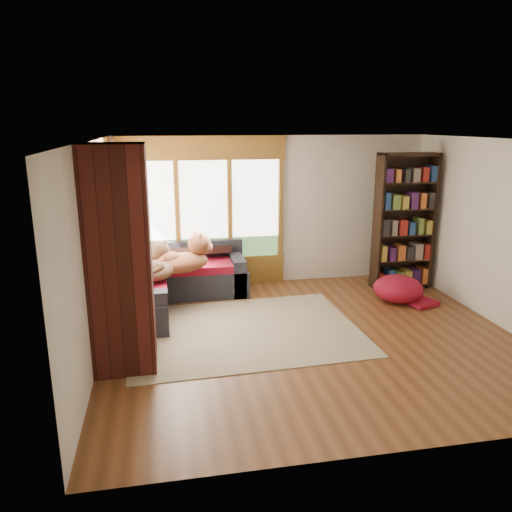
{
  "coord_description": "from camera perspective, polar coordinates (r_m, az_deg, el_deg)",
  "views": [
    {
      "loc": [
        -1.89,
        -6.0,
        2.82
      ],
      "look_at": [
        -0.6,
        0.82,
        0.95
      ],
      "focal_mm": 35.0,
      "sensor_mm": 36.0,
      "label": 1
    }
  ],
  "objects": [
    {
      "name": "floor",
      "position": [
        6.89,
        6.29,
        -9.16
      ],
      "size": [
        5.5,
        5.5,
        0.0
      ],
      "primitive_type": "plane",
      "color": "#593118",
      "rests_on": "ground"
    },
    {
      "name": "ceiling",
      "position": [
        6.29,
        6.98,
        12.99
      ],
      "size": [
        5.5,
        5.5,
        0.0
      ],
      "primitive_type": "plane",
      "color": "white"
    },
    {
      "name": "wall_back",
      "position": [
        8.83,
        1.83,
        5.18
      ],
      "size": [
        5.5,
        0.04,
        2.6
      ],
      "primitive_type": "cube",
      "color": "silver",
      "rests_on": "ground"
    },
    {
      "name": "wall_front",
      "position": [
        4.25,
        16.63,
        -6.48
      ],
      "size": [
        5.5,
        0.04,
        2.6
      ],
      "primitive_type": "cube",
      "color": "silver",
      "rests_on": "ground"
    },
    {
      "name": "wall_left",
      "position": [
        6.24,
        -18.27,
        0.24
      ],
      "size": [
        0.04,
        5.0,
        2.6
      ],
      "primitive_type": "cube",
      "color": "silver",
      "rests_on": "ground"
    },
    {
      "name": "wall_right",
      "position": [
        7.73,
        26.49,
        2.16
      ],
      "size": [
        0.04,
        5.0,
        2.6
      ],
      "primitive_type": "cube",
      "color": "silver",
      "rests_on": "ground"
    },
    {
      "name": "windows_back",
      "position": [
        8.62,
        -5.97,
        5.19
      ],
      "size": [
        2.82,
        0.1,
        1.9
      ],
      "color": "olive",
      "rests_on": "wall_back"
    },
    {
      "name": "windows_left",
      "position": [
        7.39,
        -16.94,
        2.96
      ],
      "size": [
        0.1,
        2.62,
        1.9
      ],
      "color": "olive",
      "rests_on": "wall_left"
    },
    {
      "name": "roller_blind",
      "position": [
        8.14,
        -16.37,
        6.93
      ],
      "size": [
        0.03,
        0.72,
        0.9
      ],
      "primitive_type": "cube",
      "color": "gray",
      "rests_on": "wall_left"
    },
    {
      "name": "brick_chimney",
      "position": [
        5.87,
        -15.3,
        -0.46
      ],
      "size": [
        0.7,
        0.7,
        2.6
      ],
      "primitive_type": "cube",
      "color": "#471914",
      "rests_on": "ground"
    },
    {
      "name": "sectional_sofa",
      "position": [
        8.09,
        -10.63,
        -3.29
      ],
      "size": [
        2.2,
        2.2,
        0.8
      ],
      "rotation": [
        0.0,
        0.0,
        0.02
      ],
      "color": "black",
      "rests_on": "ground"
    },
    {
      "name": "area_rug",
      "position": [
        7.02,
        -1.36,
        -8.53
      ],
      "size": [
        3.25,
        2.54,
        0.01
      ],
      "primitive_type": "cube",
      "rotation": [
        0.0,
        0.0,
        0.04
      ],
      "color": "beige",
      "rests_on": "ground"
    },
    {
      "name": "bookshelf",
      "position": [
        8.88,
        16.56,
        3.72
      ],
      "size": [
        1.0,
        0.33,
        2.33
      ],
      "color": "black",
      "rests_on": "ground"
    },
    {
      "name": "pouf",
      "position": [
        8.39,
        15.94,
        -3.54
      ],
      "size": [
        0.79,
        0.79,
        0.42
      ],
      "primitive_type": "ellipsoid",
      "rotation": [
        0.0,
        0.0,
        0.0
      ],
      "color": "maroon",
      "rests_on": "area_rug"
    },
    {
      "name": "dog_tan",
      "position": [
        7.8,
        -8.07,
        -0.11
      ],
      "size": [
        1.04,
        0.85,
        0.51
      ],
      "rotation": [
        0.0,
        0.0,
        0.38
      ],
      "color": "brown",
      "rests_on": "sectional_sofa"
    },
    {
      "name": "dog_brindle",
      "position": [
        7.58,
        -11.19,
        -0.97
      ],
      "size": [
        0.63,
        0.88,
        0.45
      ],
      "rotation": [
        0.0,
        0.0,
        1.39
      ],
      "color": "#402A1E",
      "rests_on": "sectional_sofa"
    },
    {
      "name": "throw_pillows",
      "position": [
        8.02,
        -10.15,
        -0.07
      ],
      "size": [
        1.98,
        1.68,
        0.45
      ],
      "color": "black",
      "rests_on": "sectional_sofa"
    }
  ]
}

